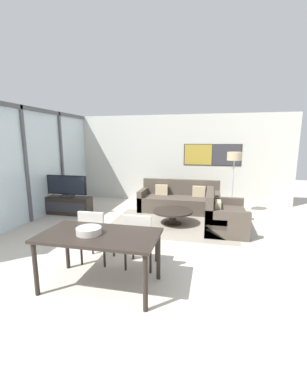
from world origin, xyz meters
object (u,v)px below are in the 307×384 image
floor_lamp (234,161)px  coffee_table (173,214)px  dining_chair_centre (140,238)px  sofa_main (179,201)px  sofa_side (222,217)px  television (67,186)px  dining_table (99,240)px  tv_console (68,205)px  fruit_bowl (89,230)px  dining_chair_left (95,234)px

floor_lamp → coffee_table: bearing=-139.9°
dining_chair_centre → sofa_main: bearing=87.2°
sofa_side → floor_lamp: size_ratio=0.85×
television → floor_lamp: size_ratio=0.69×
television → coffee_table: 2.99m
television → dining_table: bearing=-52.7°
tv_console → dining_table: (2.39, -3.13, 0.44)m
television → dining_table: size_ratio=0.73×
sofa_side → dining_table: 3.32m
dining_chair_centre → fruit_bowl: dining_chair_centre is taller
tv_console → dining_chair_centre: 3.74m
floor_lamp → television: bearing=-167.3°
sofa_main → sofa_side: bearing=-49.9°
dining_chair_centre → coffee_table: bearing=85.7°
dining_table → fruit_bowl: 0.19m
television → sofa_side: (4.08, -0.31, -0.50)m
sofa_side → dining_table: (-1.70, -2.82, 0.41)m
sofa_side → dining_chair_centre: (-1.32, -2.20, 0.22)m
sofa_main → dining_table: sofa_main is taller
dining_chair_left → floor_lamp: bearing=55.6°
dining_chair_left → floor_lamp: floor_lamp is taller
sofa_main → dining_chair_centre: 3.56m
sofa_side → coffee_table: 1.15m
coffee_table → fruit_bowl: bearing=-103.1°
sofa_side → dining_chair_centre: dining_chair_centre is taller
sofa_main → coffee_table: (0.00, -1.27, -0.02)m
television → dining_chair_centre: (2.77, -2.51, -0.28)m
floor_lamp → sofa_side: bearing=-103.0°
television → dining_chair_centre: television is taller
dining_table → fruit_bowl: size_ratio=4.73×
television → sofa_main: television is taller
dining_table → dining_chair_left: 0.78m
sofa_side → fruit_bowl: 3.43m
television → dining_table: television is taller
dining_chair_left → tv_console: bearing=128.9°
sofa_side → tv_console: bearing=85.6°
dining_chair_left → dining_chair_centre: 0.76m
television → dining_chair_left: television is taller
coffee_table → dining_table: 2.99m
sofa_main → fruit_bowl: sofa_main is taller
television → floor_lamp: 4.54m
sofa_main → fruit_bowl: (-0.69, -4.21, 0.54)m
dining_chair_left → television: bearing=128.9°
tv_console → television: television is taller
dining_table → dining_chair_centre: bearing=58.7°
fruit_bowl → dining_chair_centre: bearing=52.1°
television → dining_chair_left: bearing=-51.1°
television → tv_console: bearing=-90.0°
sofa_side → floor_lamp: floor_lamp is taller
tv_console → sofa_main: size_ratio=0.59×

